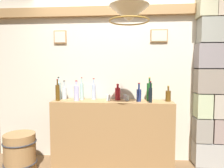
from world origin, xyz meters
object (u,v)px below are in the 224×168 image
(liquor_bottle_whiskey, at_px, (118,93))
(liquor_bottle_rum, at_px, (58,92))
(liquor_bottle_gin, at_px, (139,95))
(glass_tumbler_shot, at_px, (108,98))
(liquor_bottle_brandy, at_px, (59,91))
(liquor_bottle_mezcal, at_px, (76,93))
(wooden_barrel, at_px, (20,152))
(pendant_lamp, at_px, (129,14))
(liquor_bottle_vermouth, at_px, (150,94))
(liquor_bottle_scotch, at_px, (149,92))
(glass_tumbler_highball, at_px, (127,98))
(liquor_bottle_sherry, at_px, (82,91))
(liquor_bottle_rye, at_px, (168,96))
(glass_tumbler_rocks, at_px, (125,97))
(liquor_bottle_bourbon, at_px, (94,91))
(liquor_bottle_port, at_px, (64,93))

(liquor_bottle_whiskey, distance_m, liquor_bottle_rum, 0.88)
(liquor_bottle_gin, distance_m, liquor_bottle_whiskey, 0.33)
(glass_tumbler_shot, bearing_deg, liquor_bottle_brandy, 179.04)
(liquor_bottle_mezcal, xyz_separation_m, wooden_barrel, (-0.74, -0.27, -0.81))
(pendant_lamp, bearing_deg, liquor_bottle_vermouth, 64.18)
(liquor_bottle_scotch, bearing_deg, liquor_bottle_mezcal, -175.24)
(liquor_bottle_gin, bearing_deg, liquor_bottle_mezcal, -179.65)
(glass_tumbler_highball, bearing_deg, liquor_bottle_sherry, -179.22)
(liquor_bottle_rye, relative_size, glass_tumbler_shot, 2.51)
(liquor_bottle_gin, xyz_separation_m, glass_tumbler_rocks, (-0.20, 0.17, -0.06))
(liquor_bottle_rye, xyz_separation_m, glass_tumbler_rocks, (-0.62, 0.12, -0.04))
(liquor_bottle_vermouth, distance_m, glass_tumbler_rocks, 0.44)
(liquor_bottle_sherry, distance_m, glass_tumbler_shot, 0.40)
(liquor_bottle_scotch, height_order, liquor_bottle_vermouth, liquor_bottle_scotch)
(liquor_bottle_bourbon, bearing_deg, glass_tumbler_highball, -7.96)
(liquor_bottle_sherry, xyz_separation_m, liquor_bottle_vermouth, (0.99, -0.14, -0.02))
(liquor_bottle_whiskey, xyz_separation_m, glass_tumbler_rocks, (0.11, 0.06, -0.06))
(liquor_bottle_sherry, height_order, liquor_bottle_mezcal, liquor_bottle_sherry)
(liquor_bottle_scotch, relative_size, wooden_barrel, 0.65)
(pendant_lamp, bearing_deg, liquor_bottle_mezcal, 138.45)
(glass_tumbler_shot, bearing_deg, liquor_bottle_gin, -6.00)
(pendant_lamp, bearing_deg, glass_tumbler_shot, 112.69)
(liquor_bottle_whiskey, relative_size, liquor_bottle_rye, 1.08)
(liquor_bottle_sherry, xyz_separation_m, glass_tumbler_highball, (0.67, 0.01, -0.10))
(liquor_bottle_rye, xyz_separation_m, liquor_bottle_brandy, (-1.61, 0.01, 0.05))
(liquor_bottle_whiskey, distance_m, liquor_bottle_rye, 0.73)
(liquor_bottle_bourbon, bearing_deg, liquor_bottle_rye, -4.72)
(liquor_bottle_rum, bearing_deg, liquor_bottle_scotch, 4.93)
(liquor_bottle_port, distance_m, wooden_barrel, 1.03)
(liquor_bottle_whiskey, distance_m, wooden_barrel, 1.60)
(liquor_bottle_scotch, height_order, glass_tumbler_highball, liquor_bottle_scotch)
(liquor_bottle_vermouth, bearing_deg, liquor_bottle_rum, 178.09)
(liquor_bottle_bourbon, xyz_separation_m, glass_tumbler_rocks, (0.47, 0.03, -0.09))
(liquor_bottle_sherry, bearing_deg, wooden_barrel, -157.57)
(liquor_bottle_bourbon, height_order, liquor_bottle_mezcal, liquor_bottle_bourbon)
(liquor_bottle_scotch, distance_m, glass_tumbler_highball, 0.34)
(liquor_bottle_scotch, distance_m, liquor_bottle_bourbon, 0.83)
(liquor_bottle_sherry, bearing_deg, liquor_bottle_rum, -164.71)
(liquor_bottle_rye, bearing_deg, wooden_barrel, -171.10)
(liquor_bottle_gin, bearing_deg, wooden_barrel, -170.58)
(liquor_bottle_vermouth, distance_m, liquor_bottle_brandy, 1.35)
(liquor_bottle_vermouth, xyz_separation_m, glass_tumbler_highball, (-0.32, 0.15, -0.08))
(glass_tumbler_shot, bearing_deg, liquor_bottle_bourbon, 157.89)
(glass_tumbler_highball, height_order, glass_tumbler_shot, glass_tumbler_shot)
(liquor_bottle_scotch, relative_size, liquor_bottle_mezcal, 1.15)
(liquor_bottle_bourbon, relative_size, pendant_lamp, 0.63)
(liquor_bottle_vermouth, relative_size, pendant_lamp, 0.58)
(liquor_bottle_mezcal, bearing_deg, wooden_barrel, -160.19)
(liquor_bottle_mezcal, xyz_separation_m, liquor_bottle_whiskey, (0.60, 0.11, -0.02))
(liquor_bottle_gin, bearing_deg, liquor_bottle_rum, -178.43)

